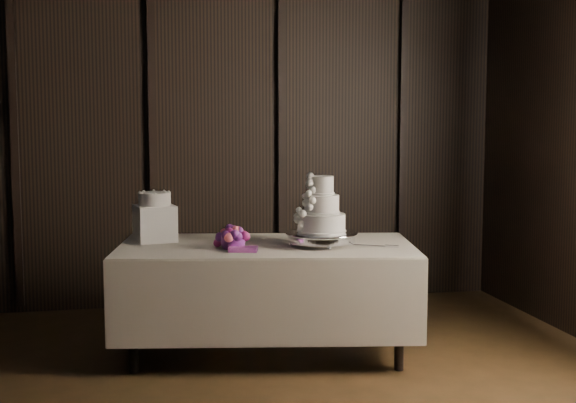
{
  "coord_description": "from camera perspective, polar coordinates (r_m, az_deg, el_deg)",
  "views": [
    {
      "loc": [
        -0.23,
        -3.33,
        1.64
      ],
      "look_at": [
        0.85,
        1.95,
        1.05
      ],
      "focal_mm": 50.0,
      "sensor_mm": 36.0,
      "label": 1
    }
  ],
  "objects": [
    {
      "name": "room",
      "position": [
        3.34,
        -7.6,
        3.78
      ],
      "size": [
        6.08,
        7.08,
        3.08
      ],
      "color": "black",
      "rests_on": "ground"
    },
    {
      "name": "display_table",
      "position": [
        5.5,
        -1.54,
        -6.61
      ],
      "size": [
        2.14,
        1.36,
        0.76
      ],
      "rotation": [
        0.0,
        0.0,
        -0.17
      ],
      "color": "silver",
      "rests_on": "ground"
    },
    {
      "name": "cake_stand",
      "position": [
        5.38,
        2.4,
        -2.69
      ],
      "size": [
        0.64,
        0.64,
        0.09
      ],
      "primitive_type": "cylinder",
      "rotation": [
        0.0,
        0.0,
        0.43
      ],
      "color": "silver",
      "rests_on": "display_table"
    },
    {
      "name": "wedding_cake",
      "position": [
        5.33,
        2.16,
        -0.65
      ],
      "size": [
        0.37,
        0.32,
        0.38
      ],
      "rotation": [
        0.0,
        0.0,
        0.43
      ],
      "color": "white",
      "rests_on": "cake_stand"
    },
    {
      "name": "bouquet",
      "position": [
        5.26,
        -3.94,
        -2.69
      ],
      "size": [
        0.38,
        0.45,
        0.19
      ],
      "primitive_type": null,
      "rotation": [
        0.0,
        0.0,
        -0.26
      ],
      "color": "#BE4652",
      "rests_on": "display_table"
    },
    {
      "name": "box_pedestal",
      "position": [
        5.64,
        -9.45,
        -1.53
      ],
      "size": [
        0.31,
        0.31,
        0.25
      ],
      "primitive_type": "cube",
      "rotation": [
        0.0,
        0.0,
        0.2
      ],
      "color": "white",
      "rests_on": "display_table"
    },
    {
      "name": "small_cake",
      "position": [
        5.62,
        -9.48,
        0.18
      ],
      "size": [
        0.29,
        0.29,
        0.09
      ],
      "primitive_type": "cylinder",
      "rotation": [
        0.0,
        0.0,
        -0.38
      ],
      "color": "white",
      "rests_on": "box_pedestal"
    },
    {
      "name": "cake_knife",
      "position": [
        5.38,
        5.47,
        -3.12
      ],
      "size": [
        0.33,
        0.21,
        0.01
      ],
      "primitive_type": "cube",
      "rotation": [
        0.0,
        0.0,
        -0.54
      ],
      "color": "silver",
      "rests_on": "display_table"
    }
  ]
}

